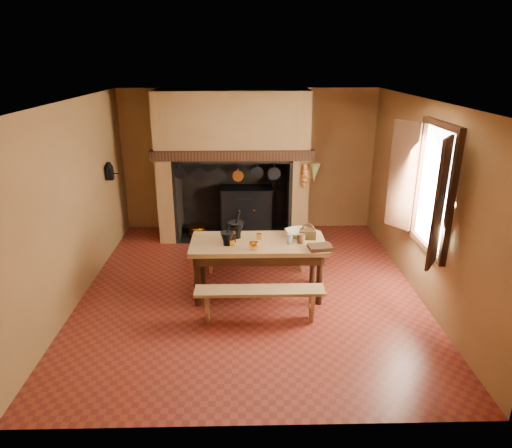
{
  "coord_description": "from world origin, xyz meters",
  "views": [
    {
      "loc": [
        -0.06,
        -6.21,
        3.36
      ],
      "look_at": [
        0.09,
        0.3,
        0.96
      ],
      "focal_mm": 32.0,
      "sensor_mm": 36.0,
      "label": 1
    }
  ],
  "objects_px": {
    "coffee_grinder": "(231,236)",
    "wicker_basket": "(308,234)",
    "bench_front": "(260,297)",
    "mixing_bowl": "(298,233)",
    "work_table": "(258,250)",
    "iron_range": "(247,209)"
  },
  "relations": [
    {
      "from": "coffee_grinder",
      "to": "wicker_basket",
      "type": "bearing_deg",
      "value": 1.93
    },
    {
      "from": "bench_front",
      "to": "mixing_bowl",
      "type": "distance_m",
      "value": 1.26
    },
    {
      "from": "bench_front",
      "to": "wicker_basket",
      "type": "relative_size",
      "value": 6.83
    },
    {
      "from": "bench_front",
      "to": "wicker_basket",
      "type": "distance_m",
      "value": 1.27
    },
    {
      "from": "work_table",
      "to": "wicker_basket",
      "type": "bearing_deg",
      "value": 8.86
    },
    {
      "from": "bench_front",
      "to": "mixing_bowl",
      "type": "xyz_separation_m",
      "value": [
        0.6,
        0.98,
        0.53
      ]
    },
    {
      "from": "coffee_grinder",
      "to": "work_table",
      "type": "bearing_deg",
      "value": -7.39
    },
    {
      "from": "work_table",
      "to": "coffee_grinder",
      "type": "height_order",
      "value": "coffee_grinder"
    },
    {
      "from": "work_table",
      "to": "bench_front",
      "type": "xyz_separation_m",
      "value": [
        -0.0,
        -0.76,
        -0.35
      ]
    },
    {
      "from": "iron_range",
      "to": "mixing_bowl",
      "type": "xyz_separation_m",
      "value": [
        0.75,
        -2.36,
        0.4
      ]
    },
    {
      "from": "coffee_grinder",
      "to": "mixing_bowl",
      "type": "distance_m",
      "value": 1.01
    },
    {
      "from": "mixing_bowl",
      "to": "work_table",
      "type": "bearing_deg",
      "value": -160.22
    },
    {
      "from": "work_table",
      "to": "coffee_grinder",
      "type": "relative_size",
      "value": 9.25
    },
    {
      "from": "iron_range",
      "to": "mixing_bowl",
      "type": "height_order",
      "value": "iron_range"
    },
    {
      "from": "bench_front",
      "to": "coffee_grinder",
      "type": "height_order",
      "value": "coffee_grinder"
    },
    {
      "from": "bench_front",
      "to": "iron_range",
      "type": "bearing_deg",
      "value": 92.61
    },
    {
      "from": "work_table",
      "to": "wicker_basket",
      "type": "xyz_separation_m",
      "value": [
        0.73,
        0.11,
        0.21
      ]
    },
    {
      "from": "bench_front",
      "to": "wicker_basket",
      "type": "xyz_separation_m",
      "value": [
        0.73,
        0.87,
        0.56
      ]
    },
    {
      "from": "bench_front",
      "to": "mixing_bowl",
      "type": "height_order",
      "value": "mixing_bowl"
    },
    {
      "from": "work_table",
      "to": "wicker_basket",
      "type": "relative_size",
      "value": 7.78
    },
    {
      "from": "work_table",
      "to": "coffee_grinder",
      "type": "bearing_deg",
      "value": 174.65
    },
    {
      "from": "iron_range",
      "to": "mixing_bowl",
      "type": "bearing_deg",
      "value": -72.28
    }
  ]
}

